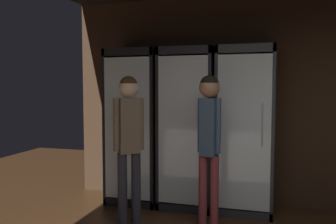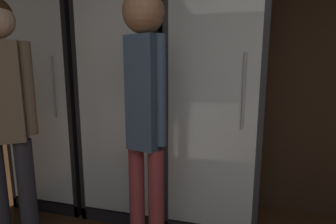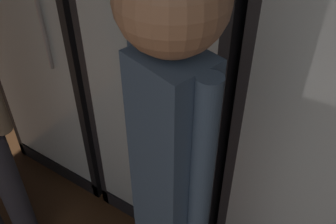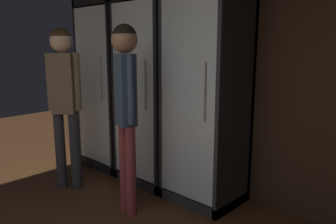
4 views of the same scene
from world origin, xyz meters
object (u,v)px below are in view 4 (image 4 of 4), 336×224
Objects in this scene: cooler_left at (155,92)px; shopper_far at (126,93)px; cooler_far_left at (114,86)px; cooler_center at (209,99)px; shopper_near at (64,90)px.

cooler_left is 0.85m from shopper_far.
cooler_far_left is 1.48m from cooler_center.
cooler_far_left and cooler_left have the same top height.
cooler_left reaches higher than shopper_near.
shopper_near is at bearing -121.31° from cooler_left.
cooler_left is 1.22× the size of shopper_near.
cooler_left is 1.00× the size of cooler_center.
cooler_left is 1.22× the size of shopper_far.
cooler_center is at bearing 33.66° from shopper_near.
cooler_left is 0.74m from cooler_center.
shopper_far is (1.14, -0.75, 0.10)m from cooler_far_left.
cooler_left is at bearing 58.69° from shopper_near.
cooler_far_left is at bearing 179.97° from cooler_center.
shopper_far reaches higher than shopper_near.
shopper_near is at bearing -146.34° from cooler_center.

